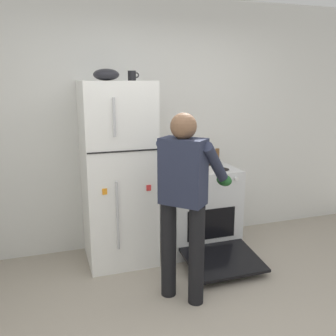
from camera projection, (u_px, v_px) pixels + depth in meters
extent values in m
cube|color=silver|center=(151.00, 125.00, 4.16)|extent=(6.00, 0.10, 2.70)
cube|color=white|center=(118.00, 174.00, 3.77)|extent=(0.68, 0.68, 1.84)
cube|color=black|center=(124.00, 151.00, 3.39)|extent=(0.67, 0.01, 0.01)
cylinder|color=#B7B7BC|center=(117.00, 216.00, 3.48)|extent=(0.02, 0.02, 0.67)
cylinder|color=#B7B7BC|center=(114.00, 117.00, 3.27)|extent=(0.02, 0.02, 0.34)
cube|color=red|center=(149.00, 188.00, 3.54)|extent=(0.04, 0.01, 0.06)
cube|color=orange|center=(105.00, 192.00, 3.41)|extent=(0.04, 0.01, 0.06)
cube|color=silver|center=(199.00, 208.00, 4.16)|extent=(0.76, 0.64, 0.91)
cube|color=black|center=(211.00, 224.00, 3.88)|extent=(0.53, 0.01, 0.33)
cylinder|color=black|center=(189.00, 172.00, 3.86)|extent=(0.17, 0.17, 0.01)
cylinder|color=black|center=(221.00, 169.00, 3.98)|extent=(0.17, 0.17, 0.01)
cylinder|color=black|center=(180.00, 166.00, 4.13)|extent=(0.17, 0.17, 0.01)
cylinder|color=black|center=(210.00, 164.00, 4.24)|extent=(0.17, 0.17, 0.01)
cylinder|color=silver|center=(189.00, 183.00, 3.68)|extent=(0.04, 0.03, 0.04)
cylinder|color=silver|center=(205.00, 182.00, 3.73)|extent=(0.04, 0.03, 0.04)
cylinder|color=silver|center=(221.00, 180.00, 3.79)|extent=(0.04, 0.03, 0.04)
cylinder|color=silver|center=(236.00, 179.00, 3.84)|extent=(0.04, 0.03, 0.04)
cube|color=black|center=(223.00, 260.00, 3.68)|extent=(0.72, 0.58, 0.10)
cylinder|color=black|center=(169.00, 249.00, 3.20)|extent=(0.13, 0.13, 0.86)
cylinder|color=black|center=(196.00, 256.00, 3.08)|extent=(0.13, 0.13, 0.86)
cube|color=#23283D|center=(183.00, 172.00, 2.98)|extent=(0.39, 0.40, 0.54)
sphere|color=brown|center=(183.00, 126.00, 2.89)|extent=(0.21, 0.21, 0.21)
sphere|color=#434343|center=(183.00, 131.00, 2.90)|extent=(0.15, 0.15, 0.15)
cylinder|color=#23283D|center=(173.00, 160.00, 3.24)|extent=(0.41, 0.40, 0.43)
cylinder|color=#23283D|center=(216.00, 165.00, 3.06)|extent=(0.41, 0.40, 0.43)
ellipsoid|color=#1E5123|center=(183.00, 175.00, 3.47)|extent=(0.12, 0.18, 0.10)
ellipsoid|color=#1E5123|center=(224.00, 180.00, 3.28)|extent=(0.12, 0.18, 0.10)
cylinder|color=orange|center=(188.00, 163.00, 3.94)|extent=(0.24, 0.24, 0.13)
cube|color=black|center=(175.00, 160.00, 3.89)|extent=(0.05, 0.03, 0.02)
cube|color=black|center=(201.00, 158.00, 3.97)|extent=(0.05, 0.03, 0.02)
cylinder|color=black|center=(132.00, 76.00, 3.65)|extent=(0.08, 0.08, 0.10)
torus|color=black|center=(136.00, 75.00, 3.66)|extent=(0.06, 0.01, 0.06)
cylinder|color=brown|center=(217.00, 155.00, 4.31)|extent=(0.05, 0.05, 0.15)
ellipsoid|color=black|center=(106.00, 75.00, 3.52)|extent=(0.25, 0.25, 0.11)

